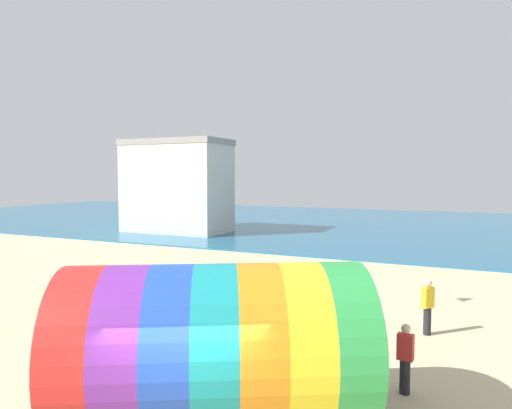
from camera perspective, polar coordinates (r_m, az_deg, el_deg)
name	(u,v)px	position (r m, az deg, el deg)	size (l,w,h in m)	color
sea	(413,226)	(47.11, 19.05, -2.61)	(120.00, 40.00, 0.10)	#236084
giant_inflatable_tube	(217,345)	(9.73, -4.92, -17.05)	(6.84, 5.77, 3.28)	red
kite_handler	(405,358)	(11.68, 18.15, -17.80)	(0.39, 0.27, 1.65)	black
bystander_near_water	(428,306)	(15.80, 20.65, -11.80)	(0.40, 0.42, 1.79)	black
promenade_building	(177,186)	(40.54, -9.84, 2.25)	(9.08, 4.94, 8.14)	beige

